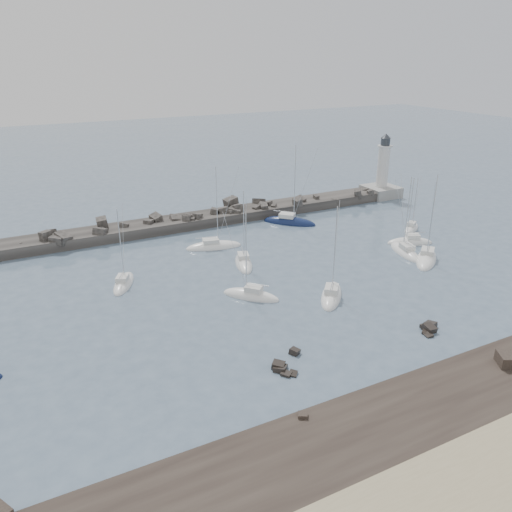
{
  "coord_description": "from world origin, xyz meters",
  "views": [
    {
      "loc": [
        -27.43,
        -46.37,
        30.18
      ],
      "look_at": [
        2.32,
        12.0,
        3.27
      ],
      "focal_mm": 35.0,
      "sensor_mm": 36.0,
      "label": 1
    }
  ],
  "objects": [
    {
      "name": "rock_cluster_far",
      "position": [
        13.52,
        -10.46,
        0.13
      ],
      "size": [
        3.01,
        2.77,
        1.4
      ],
      "color": "black",
      "rests_on": "ground"
    },
    {
      "name": "sailboat_10",
      "position": [
        27.87,
        9.14,
        0.15
      ],
      "size": [
        4.64,
        8.83,
        13.44
      ],
      "color": "white",
      "rests_on": "ground"
    },
    {
      "name": "ground",
      "position": [
        0.0,
        0.0,
        0.0
      ],
      "size": [
        400.0,
        400.0,
        0.0
      ],
      "primitive_type": "plane",
      "color": "#4A5F74",
      "rests_on": "ground"
    },
    {
      "name": "sailboat_7",
      "position": [
        8.31,
        1.73,
        0.15
      ],
      "size": [
        7.44,
        8.03,
        13.41
      ],
      "color": "white",
      "rests_on": "ground"
    },
    {
      "name": "sailboat_12",
      "position": [
        37.04,
        17.52,
        0.15
      ],
      "size": [
        6.38,
        5.12,
        10.33
      ],
      "color": "white",
      "rests_on": "ground"
    },
    {
      "name": "lighthouse",
      "position": [
        47.0,
        38.0,
        3.09
      ],
      "size": [
        7.0,
        7.0,
        14.6
      ],
      "color": "gray",
      "rests_on": "ground"
    },
    {
      "name": "sailboat_5",
      "position": [
        -1.16,
        6.63,
        0.15
      ],
      "size": [
        7.16,
        7.43,
        12.6
      ],
      "color": "white",
      "rests_on": "ground"
    },
    {
      "name": "rock_shelf",
      "position": [
        -0.08,
        -21.99,
        0.02
      ],
      "size": [
        140.0,
        12.38,
        2.06
      ],
      "color": "black",
      "rests_on": "ground"
    },
    {
      "name": "sailboat_9",
      "position": [
        31.76,
        12.2,
        0.15
      ],
      "size": [
        7.98,
        5.38,
        12.34
      ],
      "color": "white",
      "rests_on": "ground"
    },
    {
      "name": "sailboat_8",
      "position": [
        19.06,
        30.88,
        0.15
      ],
      "size": [
        9.32,
        9.44,
        15.97
      ],
      "color": "#0F1C42",
      "rests_on": "ground"
    },
    {
      "name": "sailboat_11",
      "position": [
        28.89,
        5.49,
        0.14
      ],
      "size": [
        9.03,
        8.26,
        14.78
      ],
      "color": "white",
      "rests_on": "ground"
    },
    {
      "name": "rock_cluster_near",
      "position": [
        -5.3,
        -9.26,
        0.11
      ],
      "size": [
        4.45,
        4.47,
        1.25
      ],
      "color": "black",
      "rests_on": "ground"
    },
    {
      "name": "sailboat_4",
      "position": [
        1.34,
        25.61,
        0.13
      ],
      "size": [
        9.74,
        4.91,
        14.6
      ],
      "color": "white",
      "rests_on": "ground"
    },
    {
      "name": "breakwater",
      "position": [
        -7.4,
        37.99,
        0.32
      ],
      "size": [
        115.0,
        7.57,
        5.31
      ],
      "color": "#312E2B",
      "rests_on": "ground"
    },
    {
      "name": "sailboat_6",
      "position": [
        2.75,
        17.05,
        0.14
      ],
      "size": [
        4.85,
        8.34,
        12.67
      ],
      "color": "white",
      "rests_on": "ground"
    },
    {
      "name": "sailboat_3",
      "position": [
        -15.34,
        18.08,
        0.14
      ],
      "size": [
        5.37,
        7.64,
        11.8
      ],
      "color": "white",
      "rests_on": "ground"
    }
  ]
}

